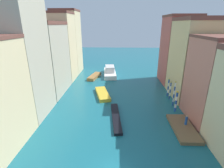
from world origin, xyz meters
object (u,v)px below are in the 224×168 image
Objects in this scene: gondola_black at (116,117)px; motorboat_0 at (94,76)px; mooring_pole_3 at (168,87)px; motorboat_1 at (103,94)px; mooring_pole_0 at (176,101)px; mooring_pole_2 at (170,90)px; vaporetto_white at (110,72)px; person_on_dock at (186,120)px; mooring_pole_1 at (174,93)px; waterfront_dock at (183,128)px.

motorboat_0 reaches higher than gondola_black.
mooring_pole_3 is 0.52× the size of motorboat_1.
mooring_pole_2 is (0.46, 5.27, -0.05)m from mooring_pole_0.
vaporetto_white is 1.44× the size of motorboat_0.
person_on_dock is 0.38× the size of mooring_pole_3.
person_on_dock is 30.28m from vaporetto_white.
mooring_pole_0 is 0.55× the size of motorboat_0.
motorboat_0 is (-17.65, 17.19, -2.09)m from mooring_pole_1.
person_on_dock is 7.54m from mooring_pole_1.
mooring_pole_3 is 20.46m from vaporetto_white.
mooring_pole_2 reaches higher than person_on_dock.
mooring_pole_1 is 24.72m from motorboat_0.
mooring_pole_3 is at bearing 87.53° from person_on_dock.
person_on_dock is 0.40× the size of mooring_pole_2.
person_on_dock reaches higher than motorboat_1.
vaporetto_white reaches higher than gondola_black.
person_on_dock is 0.20× the size of motorboat_1.
mooring_pole_2 is 1.70m from mooring_pole_3.
motorboat_0 is (-17.84, 12.62, -1.66)m from mooring_pole_3.
mooring_pole_0 is at bearing 90.00° from person_on_dock.
mooring_pole_0 reaches higher than motorboat_0.
vaporetto_white is (-12.91, 27.39, -0.16)m from person_on_dock.
mooring_pole_0 is at bearing 84.28° from waterfront_dock.
mooring_pole_2 reaches higher than vaporetto_white.
mooring_pole_2 is 22.89m from motorboat_0.
mooring_pole_2 is at bearing 87.45° from person_on_dock.
vaporetto_white reaches higher than person_on_dock.
mooring_pole_1 is at bearing -92.73° from mooring_pole_2.
motorboat_1 is at bearing 174.25° from mooring_pole_2.
mooring_pole_1 is (0.32, 7.42, 1.30)m from person_on_dock.
motorboat_0 is (-16.76, 25.22, 0.18)m from waterfront_dock.
motorboat_1 reaches higher than waterfront_dock.
mooring_pole_3 is (0.20, 4.57, -0.43)m from mooring_pole_1.
vaporetto_white is at bearing 119.99° from mooring_pole_0.
waterfront_dock is 0.99× the size of motorboat_0.
gondola_black is at bearing -84.94° from vaporetto_white.
motorboat_0 is at bearing 105.37° from motorboat_1.
mooring_pole_1 is (0.88, 8.03, 2.27)m from waterfront_dock.
mooring_pole_1 is at bearing 83.71° from waterfront_dock.
mooring_pole_0 is 5.29m from mooring_pole_2.
mooring_pole_0 is (0.56, 5.63, 1.81)m from waterfront_dock.
mooring_pole_3 reaches higher than motorboat_0.
mooring_pole_2 is 14.41m from motorboat_1.
mooring_pole_1 is at bearing 82.38° from mooring_pole_0.
vaporetto_white is 1.11× the size of gondola_black.
mooring_pole_0 is 0.51× the size of motorboat_1.
motorboat_1 is at bearing 107.97° from gondola_black.
mooring_pole_1 is 24.00m from vaporetto_white.
vaporetto_white is (-13.43, 15.40, -1.02)m from mooring_pole_3.
mooring_pole_1 is (0.32, 2.40, 0.46)m from mooring_pole_0.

